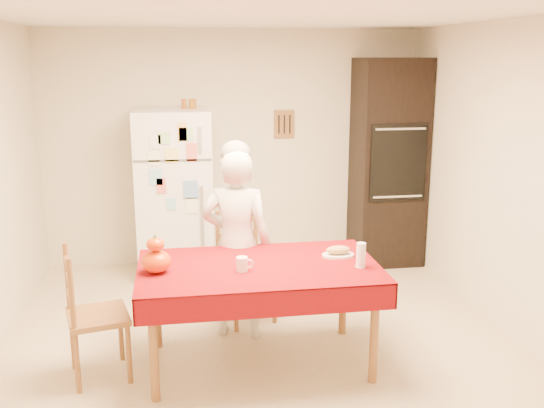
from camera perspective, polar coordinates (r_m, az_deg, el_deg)
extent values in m
plane|color=tan|center=(4.79, -0.70, -13.65)|extent=(4.50, 4.50, 0.00)
cube|color=beige|center=(6.57, -3.63, 5.28)|extent=(4.00, 0.02, 2.50)
cube|color=beige|center=(2.27, 7.76, -11.05)|extent=(4.00, 0.02, 2.50)
cube|color=beige|center=(5.05, 22.31, 1.80)|extent=(0.02, 4.50, 2.50)
cube|color=white|center=(4.28, -0.80, 17.70)|extent=(4.00, 4.50, 0.02)
cube|color=brown|center=(6.60, 1.15, 7.53)|extent=(0.22, 0.02, 0.30)
cube|color=white|center=(6.24, -9.19, 0.97)|extent=(0.75, 0.70, 1.70)
cube|color=silver|center=(5.78, -6.79, 6.09)|extent=(0.03, 0.03, 0.25)
cube|color=silver|center=(5.92, -6.59, -1.12)|extent=(0.03, 0.03, 0.60)
cube|color=black|center=(6.64, 10.84, 3.84)|extent=(0.70, 0.60, 2.20)
cube|color=black|center=(6.34, 11.81, 3.81)|extent=(0.59, 0.02, 0.80)
cylinder|color=brown|center=(4.09, -11.08, -13.41)|extent=(0.06, 0.06, 0.71)
cylinder|color=brown|center=(4.79, -10.81, -9.22)|extent=(0.06, 0.06, 0.71)
cylinder|color=brown|center=(4.28, 9.59, -12.04)|extent=(0.06, 0.06, 0.71)
cylinder|color=brown|center=(4.96, 6.71, -8.26)|extent=(0.06, 0.06, 0.71)
cube|color=brown|center=(4.33, -1.26, -6.18)|extent=(1.60, 0.90, 0.04)
cube|color=#5C0506|center=(4.32, -1.27, -5.85)|extent=(1.70, 1.00, 0.01)
cylinder|color=brown|center=(5.02, -3.39, -9.66)|extent=(0.04, 0.04, 0.43)
cylinder|color=brown|center=(5.30, -5.00, -8.37)|extent=(0.04, 0.04, 0.43)
cylinder|color=brown|center=(5.17, 0.25, -8.91)|extent=(0.04, 0.04, 0.43)
cylinder|color=brown|center=(5.45, -1.52, -7.72)|extent=(0.04, 0.04, 0.43)
cube|color=brown|center=(5.15, -2.44, -6.22)|extent=(0.53, 0.52, 0.04)
cube|color=brown|center=(5.22, -3.30, -3.08)|extent=(0.35, 0.15, 0.50)
cylinder|color=brown|center=(4.39, -13.32, -13.60)|extent=(0.04, 0.04, 0.43)
cylinder|color=brown|center=(4.36, -17.86, -14.10)|extent=(0.04, 0.04, 0.43)
cylinder|color=brown|center=(4.71, -14.04, -11.69)|extent=(0.04, 0.04, 0.43)
cylinder|color=brown|center=(4.68, -18.24, -12.13)|extent=(0.04, 0.04, 0.43)
cube|color=brown|center=(4.43, -16.06, -10.12)|extent=(0.48, 0.50, 0.04)
cube|color=brown|center=(4.33, -18.53, -7.31)|extent=(0.11, 0.36, 0.50)
imported|color=silver|center=(4.79, -3.34, -3.79)|extent=(0.64, 0.50, 1.53)
cylinder|color=white|center=(4.19, -2.84, -5.68)|extent=(0.08, 0.08, 0.10)
ellipsoid|color=#D74005|center=(4.23, -10.85, -5.35)|extent=(0.21, 0.21, 0.15)
ellipsoid|color=#CC5004|center=(4.19, -10.92, -3.75)|extent=(0.12, 0.12, 0.09)
cylinder|color=white|center=(4.30, 8.37, -4.78)|extent=(0.07, 0.07, 0.18)
cylinder|color=white|center=(4.53, 6.24, -4.81)|extent=(0.24, 0.24, 0.02)
ellipsoid|color=tan|center=(4.51, 6.25, -4.32)|extent=(0.18, 0.10, 0.06)
cylinder|color=brown|center=(6.17, -8.28, 9.30)|extent=(0.05, 0.05, 0.10)
cylinder|color=brown|center=(6.17, -7.62, 9.33)|extent=(0.05, 0.05, 0.10)
cylinder|color=#91561A|center=(6.17, -7.37, 9.33)|extent=(0.05, 0.05, 0.10)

